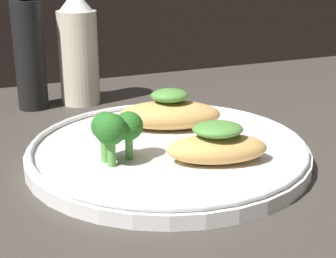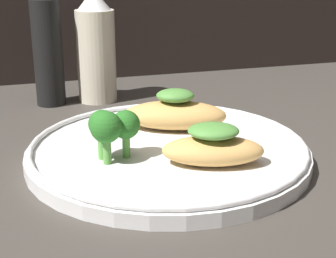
% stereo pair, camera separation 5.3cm
% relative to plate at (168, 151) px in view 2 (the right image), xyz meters
% --- Properties ---
extents(ground_plane, '(1.80, 1.80, 0.01)m').
position_rel_plate_xyz_m(ground_plane, '(0.00, 0.00, -0.01)').
color(ground_plane, '#3D3833').
extents(plate, '(0.29, 0.29, 0.02)m').
position_rel_plate_xyz_m(plate, '(0.00, 0.00, 0.00)').
color(plate, white).
rests_on(plate, ground_plane).
extents(grilled_meat_front, '(0.11, 0.07, 0.04)m').
position_rel_plate_xyz_m(grilled_meat_front, '(0.03, -0.05, 0.02)').
color(grilled_meat_front, tan).
rests_on(grilled_meat_front, plate).
extents(grilled_meat_middle, '(0.13, 0.09, 0.05)m').
position_rel_plate_xyz_m(grilled_meat_middle, '(0.03, 0.05, 0.02)').
color(grilled_meat_middle, tan).
rests_on(grilled_meat_middle, plate).
extents(broccoli_bunch, '(0.05, 0.04, 0.05)m').
position_rel_plate_xyz_m(broccoli_bunch, '(-0.06, -0.02, 0.04)').
color(broccoli_bunch, '#569942').
rests_on(broccoli_bunch, plate).
extents(sauce_bottle, '(0.06, 0.06, 0.16)m').
position_rel_plate_xyz_m(sauce_bottle, '(-0.03, 0.24, 0.07)').
color(sauce_bottle, beige).
rests_on(sauce_bottle, ground_plane).
extents(pepper_grinder, '(0.04, 0.04, 0.17)m').
position_rel_plate_xyz_m(pepper_grinder, '(-0.10, 0.24, 0.07)').
color(pepper_grinder, black).
rests_on(pepper_grinder, ground_plane).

